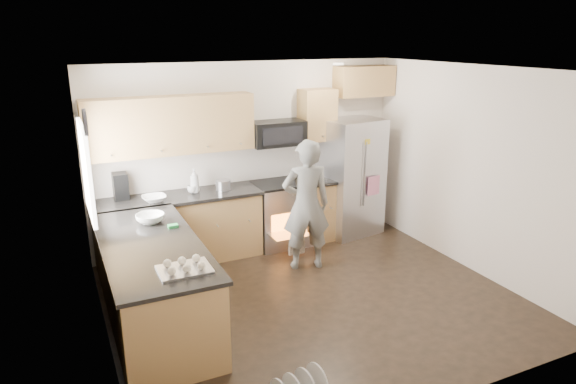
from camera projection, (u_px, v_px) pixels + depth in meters
name	position (u px, v px, depth m)	size (l,w,h in m)	color
ground	(313.00, 299.00, 5.96)	(4.50, 4.50, 0.00)	black
room_shell	(311.00, 159.00, 5.47)	(4.54, 4.04, 2.62)	silver
back_cabinet_run	(216.00, 187.00, 6.95)	(4.45, 0.64, 2.50)	#A27E41
peninsula	(154.00, 283.00, 5.33)	(0.96, 2.36, 1.02)	#A27E41
stove_range	(281.00, 199.00, 7.37)	(0.76, 0.97, 1.79)	#B7B7BC
refrigerator	(351.00, 177.00, 7.75)	(0.96, 0.81, 1.76)	#B7B7BC
person	(306.00, 205.00, 6.55)	(0.62, 0.41, 1.71)	gray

